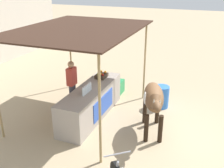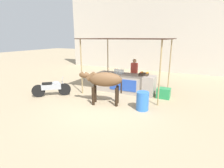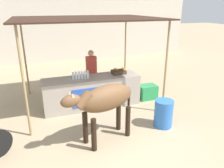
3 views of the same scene
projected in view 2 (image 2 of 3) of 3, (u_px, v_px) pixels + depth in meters
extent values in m
plane|color=tan|center=(106.00, 107.00, 7.19)|extent=(60.00, 60.00, 0.00)
cube|color=beige|center=(156.00, 29.00, 14.09)|extent=(16.00, 0.50, 6.80)
cube|color=#9E9389|center=(125.00, 83.00, 8.98)|extent=(3.00, 0.80, 0.96)
cube|color=#264CB2|center=(122.00, 85.00, 8.63)|extent=(1.40, 0.02, 0.58)
cube|color=#382319|center=(129.00, 39.00, 8.67)|extent=(4.20, 3.20, 0.04)
cylinder|color=#997F51|center=(81.00, 67.00, 8.55)|extent=(0.06, 0.06, 2.70)
cylinder|color=#997F51|center=(160.00, 74.00, 6.98)|extent=(0.06, 0.06, 2.70)
cylinder|color=#997F51|center=(108.00, 60.00, 11.06)|extent=(0.06, 0.06, 2.70)
cylinder|color=#997F51|center=(170.00, 64.00, 9.49)|extent=(0.06, 0.06, 2.70)
cylinder|color=silver|center=(115.00, 71.00, 9.03)|extent=(0.07, 0.07, 0.22)
cylinder|color=white|center=(115.00, 69.00, 8.99)|extent=(0.04, 0.04, 0.03)
cylinder|color=silver|center=(117.00, 71.00, 8.99)|extent=(0.07, 0.07, 0.22)
cylinder|color=white|center=(117.00, 69.00, 8.96)|extent=(0.04, 0.04, 0.03)
cylinder|color=silver|center=(118.00, 71.00, 8.95)|extent=(0.07, 0.07, 0.22)
cylinder|color=white|center=(118.00, 69.00, 8.92)|extent=(0.04, 0.04, 0.03)
cylinder|color=silver|center=(120.00, 72.00, 8.91)|extent=(0.07, 0.07, 0.22)
cylinder|color=white|center=(120.00, 69.00, 8.88)|extent=(0.04, 0.04, 0.03)
cylinder|color=silver|center=(121.00, 72.00, 8.88)|extent=(0.07, 0.07, 0.22)
cylinder|color=white|center=(121.00, 69.00, 8.84)|extent=(0.04, 0.04, 0.03)
cylinder|color=silver|center=(123.00, 72.00, 8.84)|extent=(0.07, 0.07, 0.22)
cylinder|color=white|center=(123.00, 69.00, 8.81)|extent=(0.04, 0.04, 0.03)
cube|color=#3F3326|center=(144.00, 74.00, 8.50)|extent=(0.44, 0.32, 0.12)
sphere|color=orange|center=(148.00, 73.00, 8.48)|extent=(0.08, 0.08, 0.08)
sphere|color=orange|center=(147.00, 73.00, 8.35)|extent=(0.08, 0.08, 0.08)
sphere|color=#8CB22D|center=(142.00, 72.00, 8.56)|extent=(0.08, 0.08, 0.08)
sphere|color=orange|center=(141.00, 73.00, 8.45)|extent=(0.08, 0.08, 0.08)
sphere|color=orange|center=(143.00, 72.00, 8.52)|extent=(0.08, 0.08, 0.08)
sphere|color=orange|center=(146.00, 73.00, 8.36)|extent=(0.08, 0.08, 0.08)
sphere|color=#B21E19|center=(141.00, 73.00, 8.45)|extent=(0.08, 0.08, 0.08)
sphere|color=orange|center=(142.00, 72.00, 8.49)|extent=(0.08, 0.08, 0.08)
sphere|color=#8CB22D|center=(142.00, 72.00, 8.59)|extent=(0.08, 0.08, 0.08)
cylinder|color=#383842|center=(134.00, 81.00, 9.56)|extent=(0.22, 0.22, 0.88)
cube|color=#BF3F33|center=(134.00, 68.00, 9.38)|extent=(0.34, 0.20, 0.56)
sphere|color=tan|center=(135.00, 61.00, 9.28)|extent=(0.20, 0.20, 0.20)
cube|color=#268C4C|center=(164.00, 93.00, 8.15)|extent=(0.60, 0.44, 0.48)
cylinder|color=blue|center=(142.00, 101.00, 6.78)|extent=(0.48, 0.48, 0.74)
ellipsoid|color=brown|center=(105.00, 79.00, 7.21)|extent=(1.49, 0.91, 0.60)
cylinder|color=black|center=(93.00, 96.00, 7.28)|extent=(0.12, 0.12, 0.78)
cylinder|color=black|center=(95.00, 93.00, 7.63)|extent=(0.12, 0.12, 0.78)
cylinder|color=black|center=(116.00, 97.00, 7.14)|extent=(0.12, 0.12, 0.78)
cylinder|color=black|center=(117.00, 94.00, 7.49)|extent=(0.12, 0.12, 0.78)
cylinder|color=brown|center=(91.00, 76.00, 7.26)|extent=(0.50, 0.36, 0.41)
ellipsoid|color=brown|center=(84.00, 75.00, 7.29)|extent=(0.49, 0.34, 0.26)
cone|color=beige|center=(84.00, 72.00, 7.19)|extent=(0.05, 0.05, 0.10)
cone|color=beige|center=(85.00, 71.00, 7.32)|extent=(0.05, 0.05, 0.10)
cylinder|color=black|center=(121.00, 86.00, 7.18)|extent=(0.06, 0.06, 0.60)
ellipsoid|color=silver|center=(104.00, 78.00, 7.43)|extent=(0.45, 0.22, 0.32)
cylinder|color=black|center=(65.00, 89.00, 8.54)|extent=(0.52, 0.44, 0.60)
cylinder|color=black|center=(38.00, 91.00, 8.27)|extent=(0.52, 0.44, 0.60)
cube|color=#999EA5|center=(51.00, 87.00, 8.36)|extent=(0.81, 0.70, 0.28)
ellipsoid|color=#999EA5|center=(56.00, 83.00, 8.36)|extent=(0.41, 0.38, 0.20)
cube|color=black|center=(47.00, 84.00, 8.28)|extent=(0.46, 0.42, 0.10)
cylinder|color=#99999E|center=(63.00, 78.00, 8.38)|extent=(0.37, 0.45, 0.03)
cylinder|color=#99999E|center=(64.00, 85.00, 8.48)|extent=(0.19, 0.17, 0.49)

